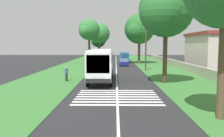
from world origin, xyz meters
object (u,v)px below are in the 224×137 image
at_px(roadside_tree_left_2, 99,34).
at_px(roadside_building, 219,50).
at_px(trailing_car_1, 124,62).
at_px(utility_pole, 146,45).
at_px(trailing_car_0, 106,64).
at_px(roadside_tree_right_1, 139,30).
at_px(trailing_minibus_0, 124,56).
at_px(roadside_tree_left_0, 89,30).
at_px(coach_bus, 101,63).
at_px(roadside_tree_right_0, 164,12).
at_px(roadside_tree_left_1, 98,41).
at_px(pedestrian, 66,74).

bearing_deg(roadside_tree_left_2, roadside_building, -141.64).
height_order(trailing_car_1, utility_pole, utility_pole).
height_order(trailing_car_0, utility_pole, utility_pole).
relative_size(roadside_tree_right_1, utility_pole, 1.37).
bearing_deg(trailing_minibus_0, roadside_tree_left_0, 118.79).
distance_m(coach_bus, roadside_tree_right_0, 9.09).
height_order(roadside_tree_left_1, roadside_tree_left_2, roadside_tree_left_2).
relative_size(trailing_minibus_0, roadside_tree_left_0, 0.60).
bearing_deg(utility_pole, roadside_tree_left_2, 15.13).
relative_size(trailing_car_0, roadside_tree_left_2, 0.39).
height_order(roadside_tree_right_0, roadside_tree_right_1, roadside_tree_right_1).
bearing_deg(pedestrian, roadside_tree_right_0, -95.51).
distance_m(trailing_minibus_0, roadside_tree_left_1, 27.61).
distance_m(trailing_car_0, pedestrian, 16.97).
bearing_deg(coach_bus, roadside_tree_left_1, 4.47).
distance_m(coach_bus, roadside_tree_right_1, 28.77).
bearing_deg(roadside_tree_left_1, trailing_minibus_0, -162.49).
distance_m(roadside_tree_left_2, pedestrian, 50.27).
relative_size(roadside_tree_right_0, pedestrian, 6.52).
bearing_deg(roadside_building, roadside_tree_right_0, 143.60).
bearing_deg(utility_pole, roadside_tree_right_1, -1.06).
xyz_separation_m(roadside_tree_left_1, utility_pole, (-44.94, -11.08, -1.47)).
distance_m(coach_bus, roadside_building, 27.93).
xyz_separation_m(roadside_tree_left_2, utility_pole, (-37.70, -10.19, -3.42)).
bearing_deg(roadside_tree_right_0, roadside_tree_left_1, 11.06).
bearing_deg(trailing_car_0, trailing_minibus_0, -15.16).
relative_size(roadside_tree_right_0, utility_pole, 1.34).
relative_size(roadside_tree_left_1, roadside_tree_right_0, 0.76).
height_order(roadside_tree_left_0, roadside_tree_right_0, roadside_tree_right_0).
bearing_deg(roadside_tree_right_1, trailing_minibus_0, 43.99).
xyz_separation_m(roadside_tree_right_1, pedestrian, (-27.75, 11.00, -6.78)).
height_order(roadside_tree_left_0, roadside_tree_right_1, roadside_tree_right_1).
relative_size(roadside_tree_left_0, roadside_tree_left_1, 1.20).
distance_m(roadside_tree_right_0, roadside_building, 24.63).
bearing_deg(utility_pole, trailing_minibus_0, 8.62).
xyz_separation_m(roadside_tree_left_0, utility_pole, (-14.45, -10.99, -3.21)).
height_order(trailing_car_1, roadside_tree_right_1, roadside_tree_right_1).
bearing_deg(roadside_tree_left_0, trailing_car_0, -157.37).
bearing_deg(roadside_tree_right_0, roadside_tree_right_1, -0.03).
relative_size(coach_bus, roadside_tree_left_0, 1.12).
height_order(coach_bus, roadside_tree_right_0, roadside_tree_right_0).
distance_m(roadside_tree_left_2, roadside_tree_right_0, 51.93).
relative_size(roadside_tree_left_1, roadside_building, 0.60).
distance_m(trailing_car_1, roadside_tree_left_0, 11.36).
xyz_separation_m(trailing_minibus_0, roadside_tree_left_2, (18.78, 7.32, 6.16)).
height_order(roadside_tree_left_1, roadside_tree_right_0, roadside_tree_right_0).
relative_size(roadside_tree_left_2, pedestrian, 6.57).
distance_m(coach_bus, trailing_minibus_0, 30.88).
distance_m(roadside_tree_right_0, roadside_tree_right_1, 28.81).
bearing_deg(trailing_car_1, roadside_tree_right_0, -171.17).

